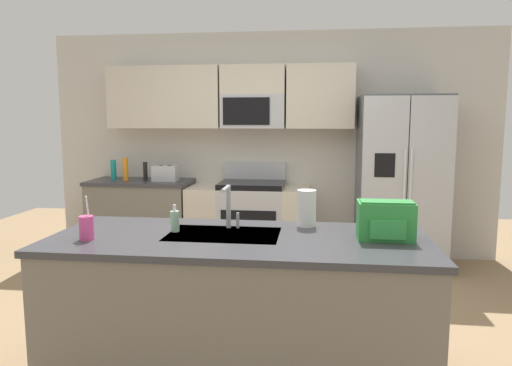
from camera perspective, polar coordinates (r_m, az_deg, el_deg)
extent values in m
plane|color=#997A56|center=(3.83, -1.54, -17.01)|extent=(9.00, 9.00, 0.00)
cube|color=beige|center=(5.62, 1.72, 4.61)|extent=(5.20, 0.10, 2.60)
cube|color=beige|center=(5.75, -13.74, 9.94)|extent=(0.70, 0.32, 0.70)
cube|color=beige|center=(5.56, -7.38, 10.19)|extent=(0.60, 0.32, 0.70)
cube|color=beige|center=(5.38, 7.77, 10.27)|extent=(0.74, 0.32, 0.70)
cube|color=#B7BABF|center=(5.42, -0.30, 8.62)|extent=(0.72, 0.32, 0.38)
cube|color=black|center=(5.27, -1.19, 8.65)|extent=(0.52, 0.01, 0.30)
cube|color=beige|center=(5.44, -0.31, 12.31)|extent=(0.72, 0.32, 0.32)
cube|color=slate|center=(5.73, -13.61, -4.33)|extent=(1.14, 0.60, 0.86)
cube|color=#38383D|center=(5.66, -13.76, 0.14)|extent=(1.17, 0.63, 0.04)
cube|color=#B7BABF|center=(5.41, -0.49, -4.92)|extent=(0.72, 0.60, 0.84)
cube|color=black|center=(5.11, -0.94, -5.32)|extent=(0.60, 0.01, 0.36)
cube|color=black|center=(5.33, -0.49, -0.19)|extent=(0.72, 0.60, 0.06)
cube|color=#B7BABF|center=(5.58, -0.13, 1.50)|extent=(0.72, 0.06, 0.20)
cube|color=beige|center=(5.51, -6.08, -4.74)|extent=(0.36, 0.60, 0.84)
cube|color=beige|center=(5.37, 4.83, -5.04)|extent=(0.28, 0.60, 0.84)
cube|color=#4C4F54|center=(5.31, 16.99, 0.04)|extent=(0.90, 0.70, 1.85)
cube|color=#B7BABF|center=(4.91, 15.13, -0.48)|extent=(0.44, 0.04, 1.81)
cube|color=#B7BABF|center=(5.00, 20.25, -0.56)|extent=(0.44, 0.04, 1.81)
cylinder|color=silver|center=(4.90, 17.48, 0.51)|extent=(0.02, 0.02, 0.60)
cylinder|color=silver|center=(4.91, 18.16, 0.49)|extent=(0.02, 0.02, 0.60)
cube|color=black|center=(4.87, 15.26, 2.07)|extent=(0.20, 0.00, 0.24)
cube|color=slate|center=(3.00, -2.09, -15.18)|extent=(2.22, 0.90, 0.86)
cube|color=#38383D|center=(2.86, -2.13, -6.84)|extent=(2.26, 0.94, 0.04)
cube|color=#B7BABF|center=(2.92, -3.92, -6.43)|extent=(0.68, 0.44, 0.03)
cube|color=#B7BABF|center=(5.49, -10.88, 1.16)|extent=(0.28, 0.16, 0.18)
cube|color=black|center=(5.50, -11.40, 2.07)|extent=(0.03, 0.11, 0.01)
cube|color=black|center=(5.47, -10.40, 2.07)|extent=(0.03, 0.11, 0.01)
cylinder|color=black|center=(5.62, -13.20, 1.40)|extent=(0.05, 0.05, 0.21)
cylinder|color=teal|center=(5.76, -16.80, 1.54)|extent=(0.06, 0.06, 0.23)
cylinder|color=orange|center=(5.64, -15.47, 1.60)|extent=(0.06, 0.06, 0.26)
cylinder|color=#B7BABF|center=(3.05, -3.34, -2.84)|extent=(0.03, 0.03, 0.28)
cylinder|color=#B7BABF|center=(2.94, -3.71, -0.70)|extent=(0.02, 0.20, 0.02)
cylinder|color=#B7BABF|center=(3.06, -2.22, -4.53)|extent=(0.02, 0.02, 0.10)
cylinder|color=#EA4C93|center=(2.94, -19.76, -5.10)|extent=(0.08, 0.08, 0.14)
cylinder|color=white|center=(2.91, -19.66, -2.82)|extent=(0.01, 0.03, 0.14)
cylinder|color=#A5D8B2|center=(3.01, -9.76, -4.57)|extent=(0.06, 0.06, 0.13)
cylinder|color=white|center=(2.99, -9.79, -2.98)|extent=(0.02, 0.02, 0.04)
cylinder|color=white|center=(3.12, 6.11, -3.04)|extent=(0.12, 0.12, 0.24)
cube|color=green|center=(2.87, 15.34, -4.37)|extent=(0.32, 0.20, 0.22)
cube|color=#2B8238|center=(2.84, 15.47, -2.38)|extent=(0.30, 0.14, 0.03)
cube|color=green|center=(2.78, 15.62, -5.42)|extent=(0.20, 0.03, 0.11)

